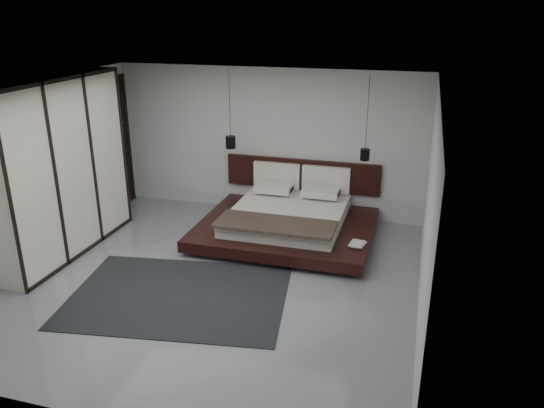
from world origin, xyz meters
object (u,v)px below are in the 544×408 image
(pendant_left, at_px, (231,142))
(wardrobe, at_px, (57,168))
(lattice_screen, at_px, (117,143))
(bed, at_px, (288,219))
(rug, at_px, (179,295))
(pendant_right, at_px, (365,154))

(pendant_left, xyz_separation_m, wardrobe, (-2.16, -2.10, -0.08))
(lattice_screen, xyz_separation_m, wardrobe, (0.25, -2.16, 0.13))
(wardrobe, bearing_deg, bed, 25.39)
(pendant_left, distance_m, rug, 3.35)
(lattice_screen, xyz_separation_m, rug, (2.69, -3.05, -1.29))
(pendant_left, height_order, wardrobe, wardrobe)
(lattice_screen, bearing_deg, rug, -48.52)
(pendant_left, xyz_separation_m, rug, (0.28, -2.99, -1.50))
(bed, bearing_deg, pendant_right, 21.76)
(rug, bearing_deg, pendant_left, 95.31)
(pendant_left, relative_size, pendant_right, 0.97)
(wardrobe, bearing_deg, pendant_left, 44.14)
(pendant_left, xyz_separation_m, pendant_right, (2.45, -0.00, -0.05))
(bed, bearing_deg, wardrobe, -154.61)
(rug, bearing_deg, wardrobe, 160.06)
(bed, relative_size, rug, 0.99)
(pendant_right, height_order, wardrobe, wardrobe)
(pendant_left, bearing_deg, bed, -21.76)
(bed, xyz_separation_m, rug, (-0.95, -2.50, -0.30))
(bed, bearing_deg, rug, -110.84)
(pendant_left, distance_m, pendant_right, 2.46)
(bed, height_order, rug, bed)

